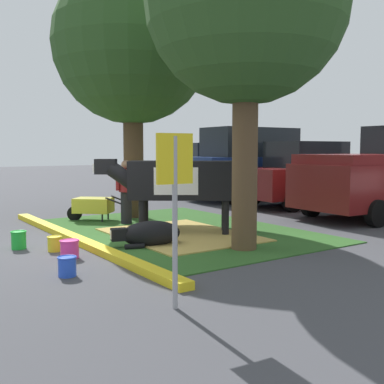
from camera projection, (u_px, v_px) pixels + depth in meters
ground_plane at (99, 242)px, 9.09m from camera, size 80.00×80.00×0.00m
grass_island at (179, 230)px, 10.42m from camera, size 6.41×4.43×0.02m
curb_yellow at (77, 239)px, 9.08m from camera, size 7.61×0.24×0.12m
hay_bedding at (180, 235)px, 9.76m from camera, size 3.23×2.44×0.04m
shade_tree_left at (132, 46)px, 11.97m from camera, size 4.04×4.04×6.46m
shade_tree_right at (246, 3)px, 8.05m from camera, size 3.51×3.51×6.07m
cow_holstein at (179, 181)px, 9.89m from camera, size 2.18×2.73×1.59m
calf_lying at (149, 234)px, 8.68m from camera, size 0.77×1.33×0.48m
person_handler at (126, 190)px, 11.20m from camera, size 0.34×0.53×1.53m
wheelbarrow at (93, 206)px, 11.73m from camera, size 1.33×1.36×0.63m
parking_sign at (175, 186)px, 5.22m from camera, size 0.08×0.44×1.97m
bucket_green at (19, 240)px, 8.49m from camera, size 0.28×0.28×0.33m
bucket_yellow at (55, 243)px, 8.31m from camera, size 0.27×0.27×0.27m
bucket_pink at (70, 249)px, 7.79m from camera, size 0.32×0.32×0.30m
bucket_blue at (67, 266)px, 6.68m from camera, size 0.28×0.28×0.29m
hatchback_white at (210, 169)px, 19.32m from camera, size 2.15×4.47×2.02m
suv_dark_grey at (250, 164)px, 16.67m from camera, size 2.26×4.67×2.52m
sedan_red at (306, 175)px, 14.84m from camera, size 2.15×4.47×2.02m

